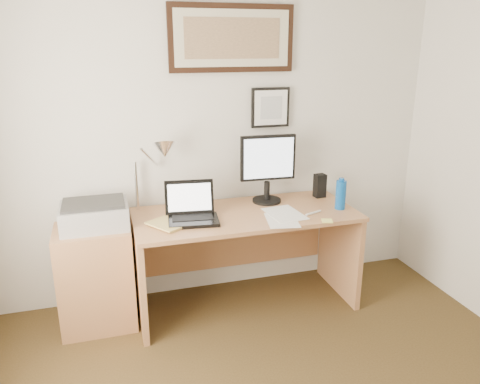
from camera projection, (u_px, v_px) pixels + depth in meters
name	position (u px, v px, depth m)	size (l,w,h in m)	color
wall_back	(212.00, 136.00, 3.52)	(3.50, 0.02, 2.50)	silver
side_cabinet	(96.00, 277.00, 3.25)	(0.50, 0.40, 0.73)	#A56E45
water_bottle	(341.00, 195.00, 3.42)	(0.07, 0.07, 0.21)	#0C4EA4
bottle_cap	(342.00, 180.00, 3.39)	(0.04, 0.04, 0.02)	#0C4EA4
speaker	(320.00, 186.00, 3.69)	(0.08, 0.07, 0.19)	black
paper_sheet_a	(282.00, 220.00, 3.23)	(0.21, 0.30, 0.00)	white
paper_sheet_b	(285.00, 214.00, 3.34)	(0.23, 0.33, 0.00)	white
sticky_pad	(327.00, 221.00, 3.20)	(0.07, 0.07, 0.01)	#FFFA78
marker_pen	(313.00, 213.00, 3.35)	(0.02, 0.02, 0.14)	white
book	(157.00, 228.00, 3.06)	(0.19, 0.25, 0.02)	tan
desk	(242.00, 238.00, 3.52)	(1.60, 0.70, 0.75)	#A56E45
laptop	(192.00, 212.00, 3.22)	(0.37, 0.33, 0.26)	black
lcd_monitor	(268.00, 165.00, 3.51)	(0.42, 0.22, 0.52)	black
printer	(95.00, 215.00, 3.14)	(0.44, 0.34, 0.18)	#9F9FA1
desk_lamp	(162.00, 153.00, 3.26)	(0.29, 0.27, 0.53)	silver
picture_large	(232.00, 38.00, 3.32)	(0.92, 0.04, 0.47)	black
picture_small	(270.00, 108.00, 3.55)	(0.30, 0.03, 0.30)	black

